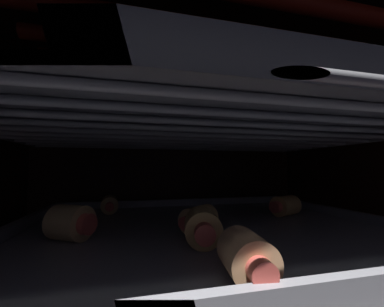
% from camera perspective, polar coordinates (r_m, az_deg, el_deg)
% --- Properties ---
extents(oven_wall_back, '(0.54, 0.01, 0.34)m').
position_cam_1_polar(oven_wall_back, '(0.49, -4.30, -2.33)').
color(oven_wall_back, black).
rests_on(oven_wall_back, ground_plane).
extents(oven_wall_right, '(0.01, 0.41, 0.34)m').
position_cam_1_polar(oven_wall_right, '(0.44, 38.22, -1.38)').
color(oven_wall_right, black).
rests_on(oven_wall_right, ground_plane).
extents(oven_ceiling, '(0.54, 0.44, 0.01)m').
position_cam_1_polar(oven_ceiling, '(0.34, 2.89, 30.11)').
color(oven_ceiling, black).
extents(heating_element, '(0.41, 0.19, 0.02)m').
position_cam_1_polar(heating_element, '(0.32, 2.92, 25.05)').
color(heating_element, maroon).
extents(oven_rack_lower, '(0.49, 0.41, 0.01)m').
position_cam_1_polar(oven_rack_lower, '(0.29, 3.08, -19.45)').
color(oven_rack_lower, slate).
extents(baking_tray_lower, '(0.40, 0.34, 0.02)m').
position_cam_1_polar(baking_tray_lower, '(0.29, 3.07, -17.76)').
color(baking_tray_lower, gray).
rests_on(baking_tray_lower, oven_rack_lower).
extents(pig_in_blanket_lower_0, '(0.03, 0.06, 0.02)m').
position_cam_1_polar(pig_in_blanket_lower_0, '(0.39, -18.97, -11.31)').
color(pig_in_blanket_lower_0, tan).
rests_on(pig_in_blanket_lower_0, baking_tray_lower).
extents(pig_in_blanket_lower_1, '(0.06, 0.04, 0.03)m').
position_cam_1_polar(pig_in_blanket_lower_1, '(0.37, 21.27, -11.44)').
color(pig_in_blanket_lower_1, tan).
rests_on(pig_in_blanket_lower_1, baking_tray_lower).
extents(pig_in_blanket_lower_2, '(0.05, 0.05, 0.03)m').
position_cam_1_polar(pig_in_blanket_lower_2, '(0.26, 1.65, -15.20)').
color(pig_in_blanket_lower_2, tan).
rests_on(pig_in_blanket_lower_2, baking_tray_lower).
extents(pig_in_blanket_lower_3, '(0.04, 0.06, 0.03)m').
position_cam_1_polar(pig_in_blanket_lower_3, '(0.22, 2.50, -16.99)').
color(pig_in_blanket_lower_3, tan).
rests_on(pig_in_blanket_lower_3, baking_tray_lower).
extents(pig_in_blanket_lower_4, '(0.03, 0.06, 0.03)m').
position_cam_1_polar(pig_in_blanket_lower_4, '(0.16, 12.81, -22.70)').
color(pig_in_blanket_lower_4, tan).
rests_on(pig_in_blanket_lower_4, baking_tray_lower).
extents(pig_in_blanket_lower_5, '(0.05, 0.04, 0.03)m').
position_cam_1_polar(pig_in_blanket_lower_5, '(0.26, -26.87, -14.40)').
color(pig_in_blanket_lower_5, tan).
rests_on(pig_in_blanket_lower_5, baking_tray_lower).
extents(oven_rack_upper, '(0.49, 0.41, 0.01)m').
position_cam_1_polar(oven_rack_upper, '(0.28, 2.99, 4.42)').
color(oven_rack_upper, slate).
extents(baking_tray_upper, '(0.40, 0.34, 0.03)m').
position_cam_1_polar(baking_tray_upper, '(0.28, 2.99, 6.19)').
color(baking_tray_upper, '#4C4C51').
rests_on(baking_tray_upper, oven_rack_upper).
extents(pig_in_blanket_upper_0, '(0.05, 0.05, 0.03)m').
position_cam_1_polar(pig_in_blanket_upper_0, '(0.24, -32.81, 12.09)').
color(pig_in_blanket_upper_0, tan).
rests_on(pig_in_blanket_upper_0, baking_tray_upper).
extents(pig_in_blanket_upper_1, '(0.03, 0.06, 0.02)m').
position_cam_1_polar(pig_in_blanket_upper_1, '(0.19, -11.71, 15.87)').
color(pig_in_blanket_upper_1, tan).
rests_on(pig_in_blanket_upper_1, baking_tray_upper).
extents(pig_in_blanket_upper_2, '(0.04, 0.05, 0.03)m').
position_cam_1_polar(pig_in_blanket_upper_2, '(0.27, 0.04, 9.63)').
color(pig_in_blanket_upper_2, tan).
rests_on(pig_in_blanket_upper_2, baking_tray_upper).
extents(pig_in_blanket_upper_3, '(0.04, 0.05, 0.03)m').
position_cam_1_polar(pig_in_blanket_upper_3, '(0.37, 23.02, 6.93)').
color(pig_in_blanket_upper_3, tan).
rests_on(pig_in_blanket_upper_3, baking_tray_upper).
extents(pig_in_blanket_upper_4, '(0.05, 0.06, 0.03)m').
position_cam_1_polar(pig_in_blanket_upper_4, '(0.27, 21.63, 10.75)').
color(pig_in_blanket_upper_4, tan).
rests_on(pig_in_blanket_upper_4, baking_tray_upper).
extents(pig_in_blanket_upper_5, '(0.04, 0.06, 0.03)m').
position_cam_1_polar(pig_in_blanket_upper_5, '(0.34, 16.42, 7.29)').
color(pig_in_blanket_upper_5, tan).
rests_on(pig_in_blanket_upper_5, baking_tray_upper).
extents(pig_in_blanket_upper_6, '(0.03, 0.05, 0.03)m').
position_cam_1_polar(pig_in_blanket_upper_6, '(0.31, -0.80, 8.00)').
color(pig_in_blanket_upper_6, tan).
rests_on(pig_in_blanket_upper_6, baking_tray_upper).
extents(pig_in_blanket_upper_7, '(0.04, 0.05, 0.03)m').
position_cam_1_polar(pig_in_blanket_upper_7, '(0.37, 11.76, 6.75)').
color(pig_in_blanket_upper_7, tan).
rests_on(pig_in_blanket_upper_7, baking_tray_upper).
extents(pig_in_blanket_upper_8, '(0.05, 0.03, 0.03)m').
position_cam_1_polar(pig_in_blanket_upper_8, '(0.19, 19.33, 15.41)').
color(pig_in_blanket_upper_8, tan).
rests_on(pig_in_blanket_upper_8, baking_tray_upper).
extents(pig_in_blanket_upper_9, '(0.06, 0.05, 0.03)m').
position_cam_1_polar(pig_in_blanket_upper_9, '(0.41, -18.19, 5.84)').
color(pig_in_blanket_upper_9, tan).
rests_on(pig_in_blanket_upper_9, baking_tray_upper).
extents(pig_in_blanket_upper_11, '(0.04, 0.05, 0.03)m').
position_cam_1_polar(pig_in_blanket_upper_11, '(0.16, 1.34, 19.03)').
color(pig_in_blanket_upper_11, tan).
rests_on(pig_in_blanket_upper_11, baking_tray_upper).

